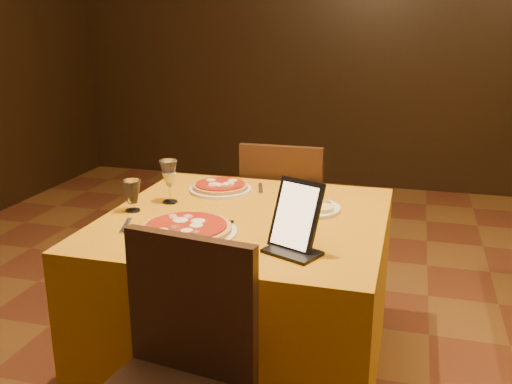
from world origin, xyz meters
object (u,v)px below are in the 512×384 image
(pizza_far, at_px, (220,188))
(water_glass, at_px, (132,196))
(wine_glass, at_px, (169,181))
(tablet, at_px, (296,215))
(main_table, at_px, (246,301))
(pizza_near, at_px, (186,230))
(chair_main_far, at_px, (288,221))

(pizza_far, bearing_deg, water_glass, -123.88)
(wine_glass, xyz_separation_m, tablet, (0.62, -0.36, 0.03))
(wine_glass, bearing_deg, tablet, -29.93)
(tablet, bearing_deg, main_table, 157.09)
(pizza_far, distance_m, tablet, 0.76)
(pizza_near, distance_m, wine_glass, 0.40)
(pizza_far, xyz_separation_m, tablet, (0.47, -0.58, 0.10))
(tablet, bearing_deg, pizza_far, 152.73)
(water_glass, distance_m, tablet, 0.76)
(main_table, bearing_deg, chair_main_far, 90.00)
(main_table, bearing_deg, wine_glass, 167.27)
(wine_glass, distance_m, tablet, 0.72)
(main_table, relative_size, pizza_far, 3.87)
(pizza_near, bearing_deg, wine_glass, 122.53)
(pizza_near, height_order, wine_glass, wine_glass)
(wine_glass, relative_size, water_glass, 1.46)
(main_table, distance_m, chair_main_far, 0.80)
(water_glass, bearing_deg, pizza_far, 56.12)
(main_table, distance_m, water_glass, 0.64)
(pizza_near, height_order, tablet, tablet)
(wine_glass, relative_size, tablet, 0.78)
(pizza_far, bearing_deg, tablet, -51.00)
(wine_glass, bearing_deg, main_table, -12.73)
(pizza_near, bearing_deg, tablet, -3.73)
(pizza_near, xyz_separation_m, wine_glass, (-0.21, 0.33, 0.08))
(main_table, xyz_separation_m, wine_glass, (-0.36, 0.08, 0.47))
(wine_glass, height_order, tablet, tablet)
(pizza_near, relative_size, water_glass, 2.86)
(chair_main_far, height_order, water_glass, chair_main_far)
(pizza_near, xyz_separation_m, water_glass, (-0.31, 0.18, 0.05))
(pizza_far, height_order, tablet, tablet)
(pizza_far, bearing_deg, main_table, -55.46)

